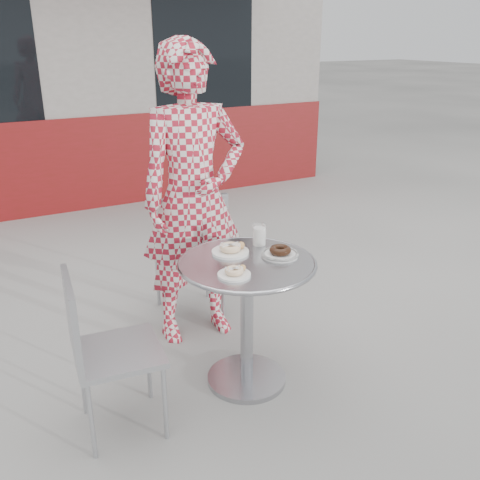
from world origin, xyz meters
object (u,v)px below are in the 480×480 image
plate_checker (280,253)px  milk_cup (259,235)px  chair_left (119,383)px  bistro_table (247,292)px  seated_person (194,197)px  plate_far (231,249)px  plate_near (235,272)px  chair_far (190,277)px

plate_checker → milk_cup: milk_cup is taller
chair_left → bistro_table: bearing=-81.2°
seated_person → plate_checker: bearing=-70.7°
bistro_table → milk_cup: milk_cup is taller
bistro_table → plate_checker: (0.19, -0.02, 0.19)m
chair_left → plate_far: chair_left is taller
bistro_table → plate_far: (-0.02, 0.14, 0.20)m
bistro_table → milk_cup: size_ratio=6.07×
plate_near → milk_cup: bearing=43.4°
plate_near → milk_cup: 0.42m
seated_person → milk_cup: 0.51m
seated_person → plate_far: 0.52m
seated_person → plate_checker: (0.20, -0.65, -0.16)m
chair_left → seated_person: (0.71, 0.67, 0.65)m
chair_far → seated_person: seated_person is taller
plate_near → milk_cup: (0.31, 0.29, 0.04)m
bistro_table → chair_far: 0.91m
chair_far → plate_far: (-0.06, -0.73, 0.47)m
plate_checker → milk_cup: size_ratio=1.65×
chair_left → plate_near: chair_left is taller
plate_near → plate_checker: plate_checker is taller
plate_checker → milk_cup: (-0.02, 0.19, 0.04)m
bistro_table → plate_far: bearing=99.1°
bistro_table → chair_left: size_ratio=0.88×
bistro_table → plate_far: size_ratio=3.67×
seated_person → plate_far: size_ratio=9.11×
bistro_table → plate_far: 0.24m
chair_left → plate_checker: size_ratio=4.16×
chair_far → milk_cup: 0.87m
seated_person → milk_cup: (0.18, -0.47, -0.12)m
chair_left → milk_cup: (0.89, 0.20, 0.53)m
chair_far → plate_checker: chair_far is taller
bistro_table → chair_left: bearing=-177.4°
seated_person → plate_near: seated_person is taller
chair_left → plate_far: (0.70, 0.17, 0.49)m
plate_far → plate_near: 0.29m
bistro_table → seated_person: bearing=91.3°
chair_left → plate_checker: bearing=-82.9°
chair_far → milk_cup: (0.13, -0.70, 0.51)m
bistro_table → plate_near: size_ratio=4.52×
plate_checker → bistro_table: bearing=174.6°
plate_near → milk_cup: milk_cup is taller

